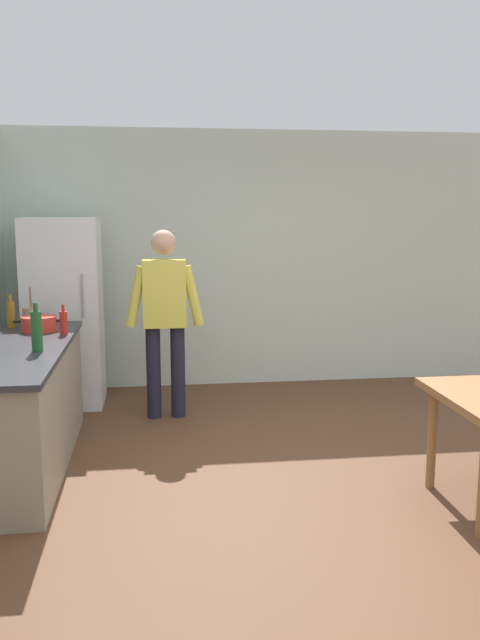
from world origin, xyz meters
The scene contains 10 objects.
ground_plane centered at (0.00, 0.00, 0.00)m, with size 14.00×14.00×0.00m, color brown.
wall_back centered at (0.00, 3.00, 1.35)m, with size 6.40×0.12×2.70m, color silver.
kitchen_counter centered at (-2.00, 0.80, 0.45)m, with size 0.64×2.20×0.90m.
refrigerator centered at (-1.90, 2.40, 0.90)m, with size 0.70×0.67×1.80m.
person centered at (-0.95, 1.85, 0.98)m, with size 0.70×0.22×1.70m.
cooking_pot centered at (-1.97, 1.43, 0.96)m, with size 0.40×0.28×0.12m.
utensil_jar centered at (-2.11, 1.79, 0.98)m, with size 0.11×0.11×0.32m.
bottle_wine_green centered at (-1.85, 0.62, 1.05)m, with size 0.08×0.08×0.34m.
bottle_oil_amber centered at (-2.22, 1.61, 1.02)m, with size 0.06×0.06×0.28m.
bottle_sauce_red centered at (-1.75, 1.26, 1.00)m, with size 0.06×0.06×0.24m.
Camera 1 is at (-1.03, -3.95, 1.86)m, focal length 36.63 mm.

